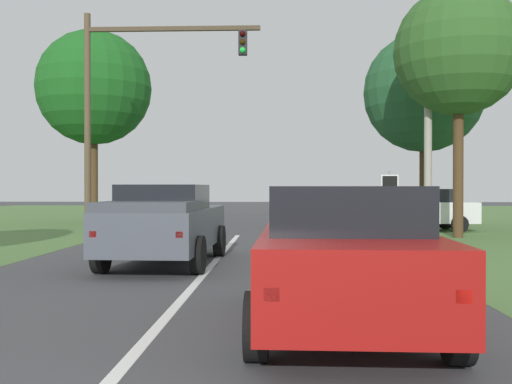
{
  "coord_description": "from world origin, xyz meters",
  "views": [
    {
      "loc": [
        1.56,
        -2.98,
        1.79
      ],
      "look_at": [
        0.82,
        15.87,
        1.64
      ],
      "focal_mm": 42.3,
      "sensor_mm": 36.0,
      "label": 1
    }
  ],
  "objects_px": {
    "red_suv_near": "(343,253)",
    "utility_pole_right": "(428,103)",
    "extra_tree_2": "(458,52)",
    "pickup_truck_lead": "(165,223)",
    "oak_tree_right": "(424,92)",
    "extra_tree_1": "(94,88)",
    "crossing_suv_far": "(419,209)",
    "traffic_light": "(129,91)",
    "keep_moving_sign": "(390,195)"
  },
  "relations": [
    {
      "from": "red_suv_near",
      "to": "utility_pole_right",
      "type": "height_order",
      "value": "utility_pole_right"
    },
    {
      "from": "utility_pole_right",
      "to": "extra_tree_2",
      "type": "xyz_separation_m",
      "value": [
        0.96,
        -0.41,
        1.74
      ]
    },
    {
      "from": "red_suv_near",
      "to": "pickup_truck_lead",
      "type": "bearing_deg",
      "value": 119.23
    },
    {
      "from": "oak_tree_right",
      "to": "extra_tree_2",
      "type": "distance_m",
      "value": 5.85
    },
    {
      "from": "extra_tree_1",
      "to": "crossing_suv_far",
      "type": "bearing_deg",
      "value": -15.45
    },
    {
      "from": "extra_tree_2",
      "to": "oak_tree_right",
      "type": "bearing_deg",
      "value": 88.44
    },
    {
      "from": "red_suv_near",
      "to": "pickup_truck_lead",
      "type": "distance_m",
      "value": 7.06
    },
    {
      "from": "traffic_light",
      "to": "keep_moving_sign",
      "type": "bearing_deg",
      "value": -6.13
    },
    {
      "from": "extra_tree_1",
      "to": "extra_tree_2",
      "type": "bearing_deg",
      "value": -25.83
    },
    {
      "from": "red_suv_near",
      "to": "crossing_suv_far",
      "type": "height_order",
      "value": "red_suv_near"
    },
    {
      "from": "traffic_light",
      "to": "utility_pole_right",
      "type": "xyz_separation_m",
      "value": [
        11.0,
        -0.31,
        -0.52
      ]
    },
    {
      "from": "pickup_truck_lead",
      "to": "extra_tree_1",
      "type": "distance_m",
      "value": 17.5
    },
    {
      "from": "oak_tree_right",
      "to": "extra_tree_1",
      "type": "relative_size",
      "value": 0.93
    },
    {
      "from": "oak_tree_right",
      "to": "extra_tree_1",
      "type": "xyz_separation_m",
      "value": [
        -15.55,
        1.63,
        0.58
      ]
    },
    {
      "from": "traffic_light",
      "to": "extra_tree_2",
      "type": "bearing_deg",
      "value": -3.43
    },
    {
      "from": "pickup_truck_lead",
      "to": "crossing_suv_far",
      "type": "distance_m",
      "value": 13.95
    },
    {
      "from": "crossing_suv_far",
      "to": "extra_tree_1",
      "type": "height_order",
      "value": "extra_tree_1"
    },
    {
      "from": "red_suv_near",
      "to": "pickup_truck_lead",
      "type": "relative_size",
      "value": 0.89
    },
    {
      "from": "traffic_light",
      "to": "oak_tree_right",
      "type": "xyz_separation_m",
      "value": [
        12.12,
        5.1,
        0.69
      ]
    },
    {
      "from": "red_suv_near",
      "to": "extra_tree_1",
      "type": "xyz_separation_m",
      "value": [
        -9.87,
        21.42,
        5.68
      ]
    },
    {
      "from": "pickup_truck_lead",
      "to": "crossing_suv_far",
      "type": "xyz_separation_m",
      "value": [
        8.36,
        11.17,
        -0.06
      ]
    },
    {
      "from": "oak_tree_right",
      "to": "extra_tree_1",
      "type": "height_order",
      "value": "extra_tree_1"
    },
    {
      "from": "keep_moving_sign",
      "to": "oak_tree_right",
      "type": "relative_size",
      "value": 0.27
    },
    {
      "from": "traffic_light",
      "to": "utility_pole_right",
      "type": "bearing_deg",
      "value": -1.62
    },
    {
      "from": "crossing_suv_far",
      "to": "extra_tree_2",
      "type": "xyz_separation_m",
      "value": [
        0.61,
        -3.37,
        5.68
      ]
    },
    {
      "from": "utility_pole_right",
      "to": "oak_tree_right",
      "type": "bearing_deg",
      "value": 78.3
    },
    {
      "from": "traffic_light",
      "to": "crossing_suv_far",
      "type": "relative_size",
      "value": 1.81
    },
    {
      "from": "keep_moving_sign",
      "to": "extra_tree_2",
      "type": "bearing_deg",
      "value": 7.0
    },
    {
      "from": "keep_moving_sign",
      "to": "crossing_suv_far",
      "type": "distance_m",
      "value": 4.15
    },
    {
      "from": "red_suv_near",
      "to": "keep_moving_sign",
      "type": "xyz_separation_m",
      "value": [
        3.06,
        13.67,
        0.55
      ]
    },
    {
      "from": "pickup_truck_lead",
      "to": "crossing_suv_far",
      "type": "bearing_deg",
      "value": 53.18
    },
    {
      "from": "oak_tree_right",
      "to": "crossing_suv_far",
      "type": "bearing_deg",
      "value": -107.45
    },
    {
      "from": "traffic_light",
      "to": "keep_moving_sign",
      "type": "relative_size",
      "value": 3.52
    },
    {
      "from": "traffic_light",
      "to": "oak_tree_right",
      "type": "relative_size",
      "value": 0.95
    },
    {
      "from": "red_suv_near",
      "to": "keep_moving_sign",
      "type": "bearing_deg",
      "value": 77.38
    },
    {
      "from": "crossing_suv_far",
      "to": "oak_tree_right",
      "type": "bearing_deg",
      "value": 72.55
    },
    {
      "from": "extra_tree_1",
      "to": "extra_tree_2",
      "type": "height_order",
      "value": "extra_tree_1"
    },
    {
      "from": "pickup_truck_lead",
      "to": "extra_tree_2",
      "type": "distance_m",
      "value": 13.16
    },
    {
      "from": "pickup_truck_lead",
      "to": "extra_tree_2",
      "type": "height_order",
      "value": "extra_tree_2"
    },
    {
      "from": "keep_moving_sign",
      "to": "extra_tree_2",
      "type": "height_order",
      "value": "extra_tree_2"
    },
    {
      "from": "red_suv_near",
      "to": "oak_tree_right",
      "type": "relative_size",
      "value": 0.54
    },
    {
      "from": "pickup_truck_lead",
      "to": "traffic_light",
      "type": "distance_m",
      "value": 10.05
    },
    {
      "from": "traffic_light",
      "to": "red_suv_near",
      "type": "bearing_deg",
      "value": -66.33
    },
    {
      "from": "red_suv_near",
      "to": "traffic_light",
      "type": "bearing_deg",
      "value": 113.67
    },
    {
      "from": "pickup_truck_lead",
      "to": "utility_pole_right",
      "type": "bearing_deg",
      "value": 45.71
    },
    {
      "from": "keep_moving_sign",
      "to": "utility_pole_right",
      "type": "distance_m",
      "value": 3.73
    },
    {
      "from": "oak_tree_right",
      "to": "utility_pole_right",
      "type": "xyz_separation_m",
      "value": [
        -1.12,
        -5.41,
        -1.21
      ]
    },
    {
      "from": "utility_pole_right",
      "to": "extra_tree_2",
      "type": "relative_size",
      "value": 1.09
    },
    {
      "from": "keep_moving_sign",
      "to": "utility_pole_right",
      "type": "xyz_separation_m",
      "value": [
        1.5,
        0.71,
        3.34
      ]
    },
    {
      "from": "oak_tree_right",
      "to": "utility_pole_right",
      "type": "bearing_deg",
      "value": -101.7
    }
  ]
}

